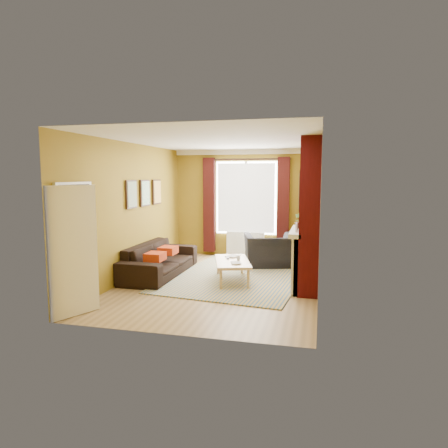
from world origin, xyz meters
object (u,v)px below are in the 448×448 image
at_px(coffee_table, 232,263).
at_px(wicker_stool, 253,255).
at_px(floor_lamp, 305,211).
at_px(sofa, 160,259).
at_px(armchair, 270,250).

xyz_separation_m(coffee_table, wicker_stool, (0.14, 1.78, -0.17)).
height_order(coffee_table, floor_lamp, floor_lamp).
relative_size(coffee_table, floor_lamp, 0.89).
height_order(sofa, wicker_stool, sofa).
bearing_deg(sofa, coffee_table, -94.72).
height_order(armchair, floor_lamp, floor_lamp).
xyz_separation_m(coffee_table, floor_lamp, (1.35, 2.03, 0.89)).
bearing_deg(sofa, floor_lamp, -57.06).
height_order(wicker_stool, floor_lamp, floor_lamp).
relative_size(sofa, wicker_stool, 5.53).
bearing_deg(armchair, sofa, 17.27).
height_order(coffee_table, wicker_stool, coffee_table).
xyz_separation_m(sofa, floor_lamp, (2.97, 1.88, 0.93)).
relative_size(armchair, wicker_stool, 2.74).
bearing_deg(wicker_stool, coffee_table, -94.40).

